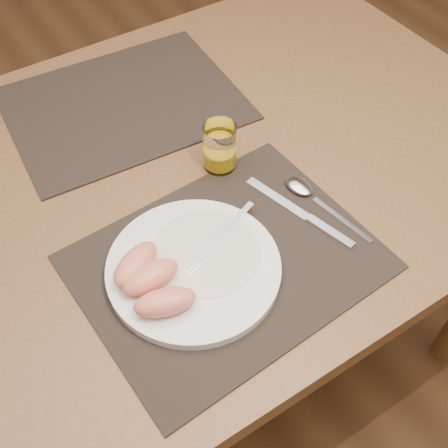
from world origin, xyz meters
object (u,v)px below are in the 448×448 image
placemat_near (227,262)px  knife (308,217)px  spoon (305,190)px  juice_glass (220,149)px  fork (214,243)px  table (172,205)px  placemat_far (124,104)px  plate (194,268)px

placemat_near → knife: 0.16m
spoon → juice_glass: (-0.09, 0.14, 0.03)m
juice_glass → fork: bearing=-125.4°
table → juice_glass: size_ratio=15.72×
placemat_near → fork: size_ratio=2.65×
table → fork: 0.22m
placemat_far → plate: 0.44m
placemat_far → juice_glass: juice_glass is taller
placemat_near → placemat_far: size_ratio=1.00×
placemat_near → fork: (-0.01, 0.03, 0.02)m
placemat_far → knife: 0.46m
table → placemat_far: size_ratio=3.11×
plate → placemat_near: bearing=-12.6°
table → placemat_far: 0.24m
placemat_near → placemat_far: bearing=85.2°
table → placemat_far: (0.02, 0.22, 0.09)m
placemat_far → plate: size_ratio=1.67×
placemat_far → spoon: size_ratio=2.34×
knife → table: bearing=123.1°
placemat_near → plate: plate is taller
plate → spoon: 0.25m
placemat_near → spoon: size_ratio=2.34×
placemat_far → juice_glass: bearing=-74.8°
spoon → juice_glass: juice_glass is taller
plate → juice_glass: size_ratio=3.03×
plate → fork: bearing=21.1°
juice_glass → spoon: bearing=-57.6°
table → fork: (-0.02, -0.19, 0.11)m
fork → placemat_near: bearing=-80.6°
table → plate: size_ratio=5.19×
fork → knife: (0.17, -0.03, -0.02)m
plate → fork: 0.05m
placemat_far → knife: (0.12, -0.44, 0.00)m
table → knife: 0.28m
table → plate: (-0.07, -0.21, 0.10)m
placemat_near → spoon: (0.19, 0.05, 0.01)m
plate → fork: fork is taller
placemat_near → plate: (-0.05, 0.01, 0.01)m
juice_glass → table: bearing=159.4°
table → spoon: bearing=-44.3°
fork → juice_glass: 0.19m
knife → juice_glass: size_ratio=2.43×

